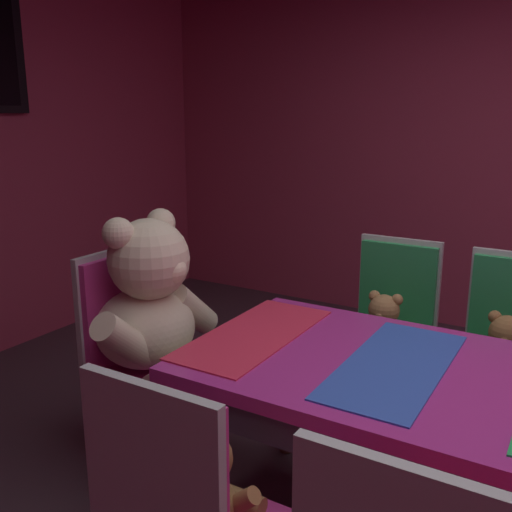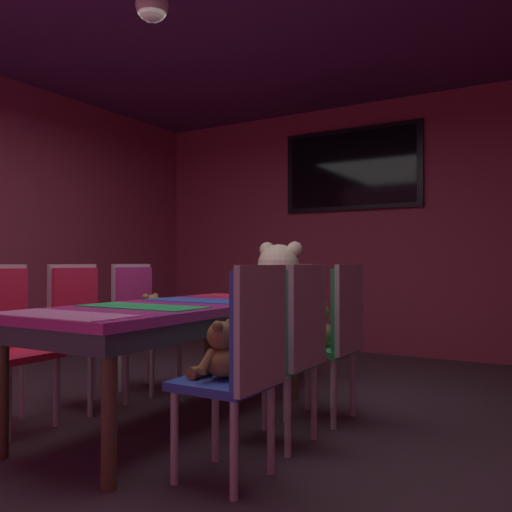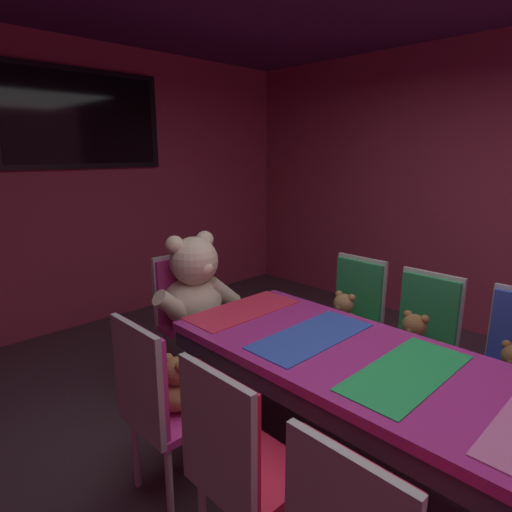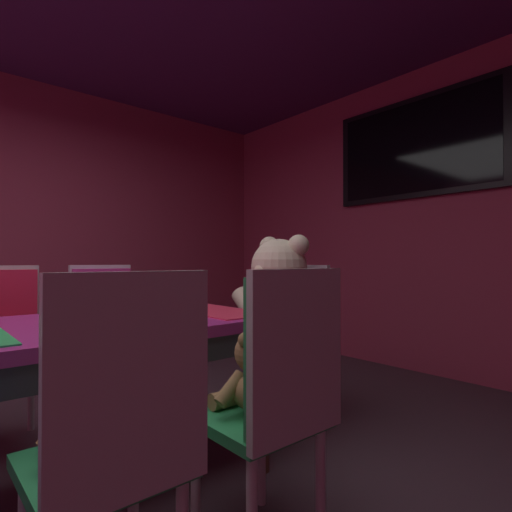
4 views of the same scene
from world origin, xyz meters
TOP-DOWN VIEW (x-y plane):
  - ground_plane at (0.00, 0.00)m, footprint 7.90×7.90m
  - wall_back at (0.00, 3.20)m, footprint 5.20×0.12m
  - banquet_table at (0.00, 0.00)m, footprint 0.90×2.02m
  - chair_left_1 at (-0.84, 0.00)m, footprint 0.42×0.41m
  - chair_left_2 at (-0.84, 0.58)m, footprint 0.42×0.41m
  - teddy_left_2 at (-0.69, 0.58)m, footprint 0.24×0.31m
  - chair_right_1 at (0.84, 0.02)m, footprint 0.42×0.41m
  - teddy_right_1 at (0.69, 0.02)m, footprint 0.25×0.32m
  - chair_right_2 at (0.86, 0.56)m, footprint 0.42×0.41m
  - teddy_right_2 at (0.72, 0.56)m, footprint 0.24×0.32m
  - throne_chair at (0.00, 1.54)m, footprint 0.41×0.42m
  - king_teddy_bear at (0.00, 1.37)m, footprint 0.76×0.59m
  - wall_tv at (0.00, 3.11)m, footprint 1.59×0.06m

SIDE VIEW (x-z plane):
  - ground_plane at x=0.00m, z-range 0.00..0.00m
  - teddy_left_2 at x=-0.69m, z-range 0.44..0.73m
  - teddy_right_2 at x=0.72m, z-range 0.44..0.74m
  - teddy_right_1 at x=0.69m, z-range 0.44..0.74m
  - chair_left_1 at x=-0.84m, z-range 0.10..1.09m
  - chair_left_2 at x=-0.84m, z-range 0.10..1.09m
  - chair_right_1 at x=0.84m, z-range 0.10..1.09m
  - chair_right_2 at x=0.86m, z-range 0.10..1.09m
  - throne_chair at x=0.00m, z-range 0.10..1.09m
  - banquet_table at x=0.00m, z-range 0.28..1.02m
  - king_teddy_bear at x=0.00m, z-range 0.41..1.12m
  - wall_back at x=0.00m, z-range 0.00..2.80m
  - wall_tv at x=0.00m, z-range 1.59..2.51m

